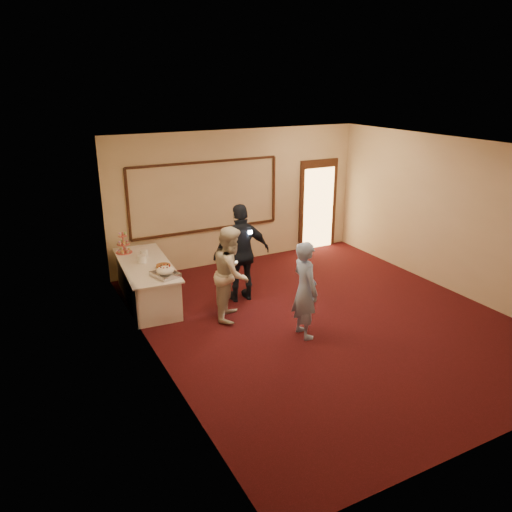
{
  "coord_description": "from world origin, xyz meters",
  "views": [
    {
      "loc": [
        -4.76,
        -6.48,
        4.02
      ],
      "look_at": [
        -1.03,
        0.67,
        1.15
      ],
      "focal_mm": 35.0,
      "sensor_mm": 36.0,
      "label": 1
    }
  ],
  "objects_px": {
    "man": "(305,290)",
    "guest": "(242,253)",
    "cupcake_stand": "(123,245)",
    "tart": "(163,266)",
    "buffet_table": "(147,282)",
    "plate_stack_b": "(144,253)",
    "plate_stack_a": "(142,259)",
    "woman": "(232,273)",
    "pavlova_tray": "(165,272)"
  },
  "relations": [
    {
      "from": "plate_stack_a",
      "to": "guest",
      "type": "bearing_deg",
      "value": -25.55
    },
    {
      "from": "buffet_table",
      "to": "tart",
      "type": "xyz_separation_m",
      "value": [
        0.23,
        -0.37,
        0.41
      ]
    },
    {
      "from": "plate_stack_a",
      "to": "tart",
      "type": "relative_size",
      "value": 0.59
    },
    {
      "from": "buffet_table",
      "to": "guest",
      "type": "height_order",
      "value": "guest"
    },
    {
      "from": "tart",
      "to": "guest",
      "type": "height_order",
      "value": "guest"
    },
    {
      "from": "plate_stack_a",
      "to": "man",
      "type": "bearing_deg",
      "value": -52.6
    },
    {
      "from": "man",
      "to": "guest",
      "type": "distance_m",
      "value": 1.79
    },
    {
      "from": "woman",
      "to": "guest",
      "type": "height_order",
      "value": "guest"
    },
    {
      "from": "buffet_table",
      "to": "plate_stack_a",
      "type": "xyz_separation_m",
      "value": [
        -0.05,
        0.07,
        0.46
      ]
    },
    {
      "from": "plate_stack_b",
      "to": "man",
      "type": "xyz_separation_m",
      "value": [
        1.83,
        -2.89,
        -0.03
      ]
    },
    {
      "from": "woman",
      "to": "tart",
      "type": "bearing_deg",
      "value": 77.57
    },
    {
      "from": "man",
      "to": "woman",
      "type": "distance_m",
      "value": 1.4
    },
    {
      "from": "pavlova_tray",
      "to": "plate_stack_b",
      "type": "height_order",
      "value": "pavlova_tray"
    },
    {
      "from": "buffet_table",
      "to": "pavlova_tray",
      "type": "height_order",
      "value": "pavlova_tray"
    },
    {
      "from": "buffet_table",
      "to": "man",
      "type": "relative_size",
      "value": 1.44
    },
    {
      "from": "cupcake_stand",
      "to": "tart",
      "type": "distance_m",
      "value": 1.26
    },
    {
      "from": "plate_stack_b",
      "to": "tart",
      "type": "height_order",
      "value": "plate_stack_b"
    },
    {
      "from": "pavlova_tray",
      "to": "cupcake_stand",
      "type": "xyz_separation_m",
      "value": [
        -0.34,
        1.59,
        0.09
      ]
    },
    {
      "from": "cupcake_stand",
      "to": "plate_stack_b",
      "type": "distance_m",
      "value": 0.51
    },
    {
      "from": "plate_stack_a",
      "to": "man",
      "type": "relative_size",
      "value": 0.11
    },
    {
      "from": "cupcake_stand",
      "to": "plate_stack_b",
      "type": "xyz_separation_m",
      "value": [
        0.29,
        -0.41,
        -0.1
      ]
    },
    {
      "from": "plate_stack_b",
      "to": "woman",
      "type": "height_order",
      "value": "woman"
    },
    {
      "from": "plate_stack_b",
      "to": "tart",
      "type": "xyz_separation_m",
      "value": [
        0.14,
        -0.76,
        -0.04
      ]
    },
    {
      "from": "man",
      "to": "plate_stack_b",
      "type": "bearing_deg",
      "value": 35.13
    },
    {
      "from": "plate_stack_b",
      "to": "guest",
      "type": "distance_m",
      "value": 1.93
    },
    {
      "from": "plate_stack_a",
      "to": "woman",
      "type": "height_order",
      "value": "woman"
    },
    {
      "from": "cupcake_stand",
      "to": "tart",
      "type": "bearing_deg",
      "value": -69.87
    },
    {
      "from": "plate_stack_a",
      "to": "woman",
      "type": "relative_size",
      "value": 0.11
    },
    {
      "from": "buffet_table",
      "to": "plate_stack_b",
      "type": "relative_size",
      "value": 13.8
    },
    {
      "from": "plate_stack_b",
      "to": "man",
      "type": "distance_m",
      "value": 3.42
    },
    {
      "from": "tart",
      "to": "woman",
      "type": "distance_m",
      "value": 1.33
    },
    {
      "from": "woman",
      "to": "pavlova_tray",
      "type": "bearing_deg",
      "value": 95.45
    },
    {
      "from": "cupcake_stand",
      "to": "woman",
      "type": "height_order",
      "value": "woman"
    },
    {
      "from": "buffet_table",
      "to": "pavlova_tray",
      "type": "bearing_deg",
      "value": -80.33
    },
    {
      "from": "cupcake_stand",
      "to": "woman",
      "type": "xyz_separation_m",
      "value": [
        1.36,
        -2.13,
        -0.1
      ]
    },
    {
      "from": "plate_stack_a",
      "to": "tart",
      "type": "height_order",
      "value": "plate_stack_a"
    },
    {
      "from": "pavlova_tray",
      "to": "cupcake_stand",
      "type": "height_order",
      "value": "cupcake_stand"
    },
    {
      "from": "cupcake_stand",
      "to": "guest",
      "type": "bearing_deg",
      "value": -39.93
    },
    {
      "from": "buffet_table",
      "to": "plate_stack_a",
      "type": "height_order",
      "value": "plate_stack_a"
    },
    {
      "from": "buffet_table",
      "to": "man",
      "type": "distance_m",
      "value": 3.18
    },
    {
      "from": "tart",
      "to": "buffet_table",
      "type": "bearing_deg",
      "value": 121.44
    },
    {
      "from": "pavlova_tray",
      "to": "cupcake_stand",
      "type": "distance_m",
      "value": 1.63
    },
    {
      "from": "plate_stack_a",
      "to": "plate_stack_b",
      "type": "xyz_separation_m",
      "value": [
        0.13,
        0.32,
        -0.0
      ]
    },
    {
      "from": "tart",
      "to": "woman",
      "type": "relative_size",
      "value": 0.18
    },
    {
      "from": "plate_stack_a",
      "to": "cupcake_stand",
      "type": "bearing_deg",
      "value": 101.88
    },
    {
      "from": "woman",
      "to": "plate_stack_a",
      "type": "bearing_deg",
      "value": 74.27
    },
    {
      "from": "cupcake_stand",
      "to": "man",
      "type": "bearing_deg",
      "value": -57.33
    },
    {
      "from": "plate_stack_a",
      "to": "tart",
      "type": "xyz_separation_m",
      "value": [
        0.28,
        -0.44,
        -0.05
      ]
    },
    {
      "from": "pavlova_tray",
      "to": "man",
      "type": "relative_size",
      "value": 0.34
    },
    {
      "from": "cupcake_stand",
      "to": "plate_stack_a",
      "type": "bearing_deg",
      "value": -78.12
    }
  ]
}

